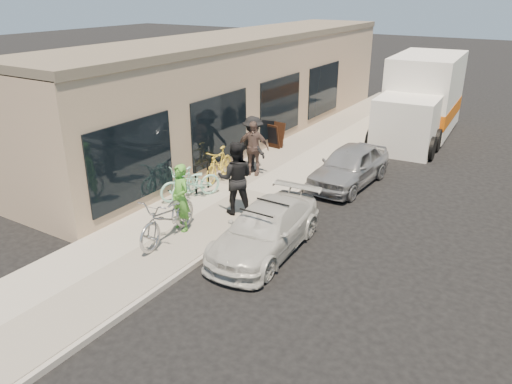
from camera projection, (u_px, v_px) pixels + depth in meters
The scene contains 17 objects.
ground at pixel (242, 249), 12.13m from camera, with size 120.00×120.00×0.00m, color black.
sidewalk at pixel (242, 190), 15.43m from camera, with size 3.00×34.00×0.15m, color #A19C91.
curb at pixel (285, 201), 14.68m from camera, with size 0.12×34.00×0.13m, color #A09A92.
storefront at pixel (243, 88), 20.16m from camera, with size 3.60×20.00×4.22m.
bike_rack at pixel (202, 174), 15.02m from camera, with size 0.09×0.62×0.88m.
sandwich_board at pixel (275, 135), 19.12m from camera, with size 0.64×0.64×0.94m.
sedan_white at pixel (266, 229), 11.86m from camera, with size 1.82×3.96×1.16m.
sedan_silver at pixel (349, 166), 15.86m from camera, with size 1.50×3.72×1.27m, color #9A9B9F.
moving_truck at pixel (421, 101), 20.93m from camera, with size 2.95×6.87×3.30m.
tandem_bike at pixel (168, 217), 12.07m from camera, with size 0.77×2.22×1.17m, color #B0B0B2.
woman_rider at pixel (181, 198), 12.46m from camera, with size 0.63×0.42×1.74m, color #52A236.
man_standing at pixel (236, 178), 13.36m from camera, with size 0.98×0.76×2.01m, color black.
cruiser_bike_a at pixel (185, 184), 14.52m from camera, with size 0.41×1.47×0.88m, color #9BE7D0.
cruiser_bike_b at pixel (190, 183), 14.47m from camera, with size 0.65×1.86×0.98m, color #9BE7D0.
cruiser_bike_c at pixel (219, 164), 15.86m from camera, with size 0.49×1.74×1.05m, color yellow.
bystander_a at pixel (253, 144), 16.49m from camera, with size 1.21×0.70×1.87m, color black.
bystander_b at pixel (253, 148), 16.25m from camera, with size 1.05×0.44×1.79m, color brown.
Camera 1 is at (5.96, -8.88, 5.89)m, focal length 35.00 mm.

